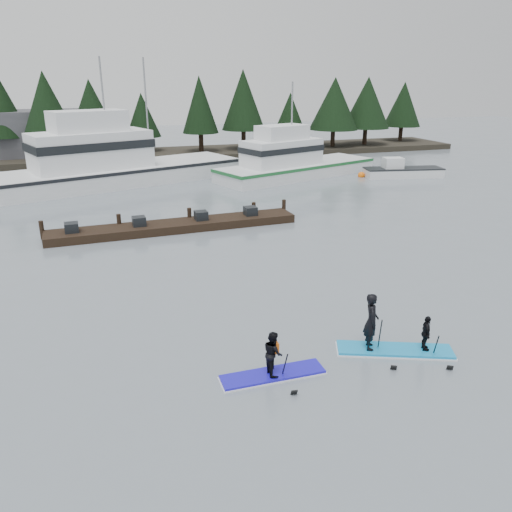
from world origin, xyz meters
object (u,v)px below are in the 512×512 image
object	(u,v)px
paddleboard_solo	(273,361)
paddleboard_duo	(389,333)
fishing_boat_medium	(293,170)
fishing_boat_large	(115,174)
floating_dock	(176,226)

from	to	relation	value
paddleboard_solo	paddleboard_duo	bearing A→B (deg)	2.80
fishing_boat_medium	paddleboard_solo	bearing A→B (deg)	-132.60
fishing_boat_large	paddleboard_duo	world-z (taller)	fishing_boat_large
fishing_boat_medium	paddleboard_solo	xyz separation A→B (m)	(-12.02, -28.26, -0.11)
paddleboard_duo	floating_dock	bearing A→B (deg)	127.44
paddleboard_solo	paddleboard_duo	size ratio (longest dim) A/B	0.84
fishing_boat_large	paddleboard_duo	size ratio (longest dim) A/B	5.58
fishing_boat_large	paddleboard_duo	xyz separation A→B (m)	(6.69, -29.81, -0.18)
paddleboard_duo	paddleboard_solo	bearing A→B (deg)	-155.21
fishing_boat_large	paddleboard_duo	distance (m)	30.55
floating_dock	paddleboard_solo	distance (m)	15.52
floating_dock	paddleboard_solo	size ratio (longest dim) A/B	4.58
paddleboard_solo	fishing_boat_medium	bearing A→B (deg)	67.11
fishing_boat_medium	paddleboard_duo	xyz separation A→B (m)	(-8.10, -28.08, 0.03)
fishing_boat_medium	floating_dock	distance (m)	17.71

